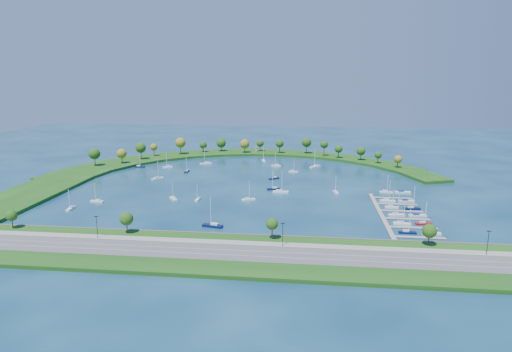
# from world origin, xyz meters

# --- Properties ---
(ground) EXTENTS (700.00, 700.00, 0.00)m
(ground) POSITION_xyz_m (0.00, 0.00, 0.00)
(ground) COLOR #072B42
(ground) RESTS_ON ground
(south_shoreline) EXTENTS (420.00, 43.10, 11.60)m
(south_shoreline) POSITION_xyz_m (0.03, -122.88, 1.00)
(south_shoreline) COLOR #174512
(south_shoreline) RESTS_ON ground
(breakwater) EXTENTS (286.74, 247.64, 2.00)m
(breakwater) POSITION_xyz_m (-46.33, 48.72, 0.99)
(breakwater) COLOR #174512
(breakwater) RESTS_ON ground
(breakwater_trees) EXTENTS (239.75, 92.01, 14.97)m
(breakwater_trees) POSITION_xyz_m (-28.00, 87.88, 10.57)
(breakwater_trees) COLOR #382314
(breakwater_trees) RESTS_ON breakwater
(harbor_tower) EXTENTS (2.60, 2.60, 4.55)m
(harbor_tower) POSITION_xyz_m (-7.48, 114.23, 4.33)
(harbor_tower) COLOR gray
(harbor_tower) RESTS_ON breakwater
(dock_system) EXTENTS (24.28, 82.00, 1.60)m
(dock_system) POSITION_xyz_m (85.30, -61.00, 0.35)
(dock_system) COLOR gray
(dock_system) RESTS_ON ground
(moored_boat_0) EXTENTS (8.10, 5.24, 11.59)m
(moored_boat_0) POSITION_xyz_m (5.99, -41.80, 0.89)
(moored_boat_0) COLOR white
(moored_boat_0) RESTS_ON ground
(moored_boat_1) EXTENTS (7.78, 2.81, 11.20)m
(moored_boat_1) POSITION_xyz_m (-79.33, -55.39, 0.88)
(moored_boat_1) COLOR white
(moored_boat_1) RESTS_ON ground
(moored_boat_2) EXTENTS (7.50, 8.29, 12.88)m
(moored_boat_2) POSITION_xyz_m (-64.14, 4.48, 0.93)
(moored_boat_2) COLOR white
(moored_boat_2) RESTS_ON ground
(moored_boat_3) EXTENTS (7.25, 6.37, 11.13)m
(moored_boat_3) POSITION_xyz_m (16.62, 14.78, 0.88)
(moored_boat_3) COLOR #0A143E
(moored_boat_3) RESTS_ON ground
(moored_boat_4) EXTENTS (4.11, 8.65, 12.27)m
(moored_boat_4) POSITION_xyz_m (2.63, 80.21, 0.91)
(moored_boat_4) COLOR white
(moored_boat_4) RESTS_ON ground
(moored_boat_5) EXTENTS (2.46, 6.81, 9.81)m
(moored_boat_5) POSITION_xyz_m (-23.23, -44.43, 0.85)
(moored_boat_5) COLOR white
(moored_boat_5) RESTS_ON ground
(moored_boat_6) EXTENTS (6.58, 7.80, 11.81)m
(moored_boat_6) POSITION_xyz_m (-37.62, -45.17, 0.90)
(moored_boat_6) COLOR white
(moored_boat_6) RESTS_ON ground
(moored_boat_7) EXTENTS (2.39, 7.84, 11.44)m
(moored_boat_7) POSITION_xyz_m (-49.97, 29.80, 0.89)
(moored_boat_7) COLOR #0A143E
(moored_boat_7) RESTS_ON ground
(moored_boat_8) EXTENTS (7.21, 2.64, 10.37)m
(moored_boat_8) POSITION_xyz_m (29.11, 38.52, 0.86)
(moored_boat_8) COLOR white
(moored_boat_8) RESTS_ON ground
(moored_boat_9) EXTENTS (3.38, 7.52, 10.68)m
(moored_boat_9) POSITION_xyz_m (57.22, -18.86, 0.87)
(moored_boat_9) COLOR white
(moored_boat_9) RESTS_ON ground
(moored_boat_10) EXTENTS (7.65, 2.46, 11.12)m
(moored_boat_10) POSITION_xyz_m (14.81, 59.89, 0.88)
(moored_boat_10) COLOR white
(moored_boat_10) RESTS_ON ground
(moored_boat_11) EXTENTS (9.67, 3.02, 14.08)m
(moored_boat_11) POSITION_xyz_m (23.35, -22.50, 0.97)
(moored_boat_11) COLOR white
(moored_boat_11) RESTS_ON ground
(moored_boat_12) EXTENTS (8.92, 9.19, 14.71)m
(moored_boat_12) POSITION_xyz_m (45.79, 58.81, 0.99)
(moored_boat_12) COLOR white
(moored_boat_12) RESTS_ON ground
(moored_boat_13) EXTENTS (2.59, 7.87, 11.41)m
(moored_boat_13) POSITION_xyz_m (-86.93, -70.59, 0.89)
(moored_boat_13) COLOR white
(moored_boat_13) RESTS_ON ground
(moored_boat_14) EXTENTS (7.99, 2.53, 11.63)m
(moored_boat_14) POSITION_xyz_m (-91.88, 42.99, 0.90)
(moored_boat_14) COLOR #0A143E
(moored_boat_14) RESTS_ON ground
(moored_boat_15) EXTENTS (9.82, 6.11, 14.00)m
(moored_boat_15) POSITION_xyz_m (-42.78, 61.21, 0.97)
(moored_boat_15) COLOR white
(moored_boat_15) RESTS_ON ground
(moored_boat_16) EXTENTS (10.31, 4.74, 14.62)m
(moored_boat_16) POSITION_xyz_m (-4.65, -90.02, 0.99)
(moored_boat_16) COLOR #0A143E
(moored_boat_16) RESTS_ON ground
(moored_boat_17) EXTENTS (8.53, 4.54, 12.08)m
(moored_boat_17) POSITION_xyz_m (18.52, -15.30, 0.91)
(moored_boat_17) COLOR #0A143E
(moored_boat_17) RESTS_ON ground
(moored_boat_18) EXTENTS (8.07, 4.35, 11.43)m
(moored_boat_18) POSITION_xyz_m (-69.52, 44.48, 0.89)
(moored_boat_18) COLOR white
(moored_boat_18) RESTS_ON ground
(docked_boat_0) EXTENTS (7.85, 2.28, 11.51)m
(docked_boat_0) POSITION_xyz_m (85.53, -88.36, 0.89)
(docked_boat_0) COLOR #0A143E
(docked_boat_0) RESTS_ON ground
(docked_boat_1) EXTENTS (8.35, 2.44, 1.70)m
(docked_boat_1) POSITION_xyz_m (95.98, -88.68, 0.62)
(docked_boat_1) COLOR white
(docked_boat_1) RESTS_ON ground
(docked_boat_2) EXTENTS (8.54, 3.68, 12.16)m
(docked_boat_2) POSITION_xyz_m (85.52, -76.18, 0.91)
(docked_boat_2) COLOR white
(docked_boat_2) RESTS_ON ground
(docked_boat_3) EXTENTS (8.02, 3.30, 11.44)m
(docked_boat_3) POSITION_xyz_m (96.03, -74.67, 0.89)
(docked_boat_3) COLOR maroon
(docked_boat_3) RESTS_ON ground
(docked_boat_4) EXTENTS (8.77, 3.78, 12.47)m
(docked_boat_4) POSITION_xyz_m (85.51, -62.35, 0.92)
(docked_boat_4) COLOR white
(docked_boat_4) RESTS_ON ground
(docked_boat_5) EXTENTS (9.25, 3.90, 1.83)m
(docked_boat_5) POSITION_xyz_m (95.97, -61.99, 0.67)
(docked_boat_5) COLOR white
(docked_boat_5) RESTS_ON ground
(docked_boat_6) EXTENTS (7.36, 2.63, 10.60)m
(docked_boat_6) POSITION_xyz_m (85.54, -48.01, 0.87)
(docked_boat_6) COLOR white
(docked_boat_6) RESTS_ON ground
(docked_boat_7) EXTENTS (8.79, 2.95, 12.72)m
(docked_boat_7) POSITION_xyz_m (96.01, -49.47, 0.93)
(docked_boat_7) COLOR #0A143E
(docked_boat_7) RESTS_ON ground
(docked_boat_8) EXTENTS (8.80, 3.16, 12.67)m
(docked_boat_8) POSITION_xyz_m (85.51, -35.60, 0.93)
(docked_boat_8) COLOR white
(docked_boat_8) RESTS_ON ground
(docked_boat_9) EXTENTS (9.22, 3.86, 1.82)m
(docked_boat_9) POSITION_xyz_m (95.97, -34.86, 0.67)
(docked_boat_9) COLOR white
(docked_boat_9) RESTS_ON ground
(docked_boat_10) EXTENTS (7.96, 2.70, 11.51)m
(docked_boat_10) POSITION_xyz_m (87.93, -15.24, 0.89)
(docked_boat_10) COLOR white
(docked_boat_10) RESTS_ON ground
(docked_boat_11) EXTENTS (9.64, 3.32, 1.93)m
(docked_boat_11) POSITION_xyz_m (97.86, -14.95, 0.71)
(docked_boat_11) COLOR white
(docked_boat_11) RESTS_ON ground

